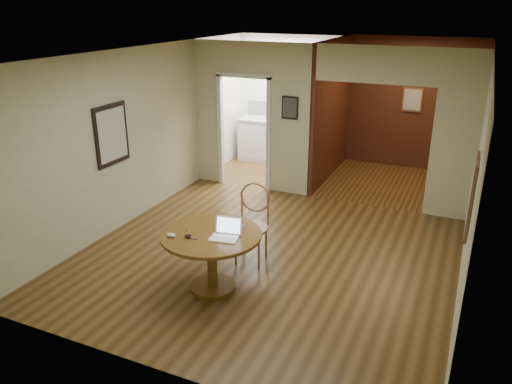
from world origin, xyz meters
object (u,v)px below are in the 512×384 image
at_px(chair, 253,219).
at_px(closed_laptop, 229,226).
at_px(open_laptop, 226,232).
at_px(dining_table, 212,248).

height_order(chair, closed_laptop, chair).
distance_m(chair, closed_laptop, 0.69).
bearing_deg(closed_laptop, open_laptop, -65.13).
height_order(open_laptop, closed_laptop, open_laptop).
bearing_deg(chair, open_laptop, -91.06).
bearing_deg(dining_table, open_laptop, -2.75).
relative_size(chair, closed_laptop, 3.34).
distance_m(chair, open_laptop, 0.94).
height_order(chair, open_laptop, chair).
bearing_deg(closed_laptop, dining_table, -111.89).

